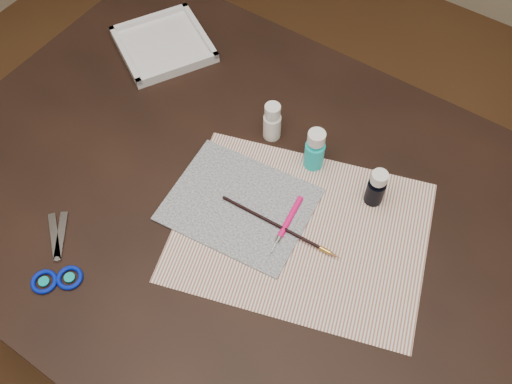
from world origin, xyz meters
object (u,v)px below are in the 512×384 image
Objects in this scene: paint_bottle_cyan at (315,149)px; palette_tray at (163,44)px; paint_bottle_navy at (376,188)px; scissors at (53,252)px; canvas at (239,204)px; paint_bottle_white at (272,121)px; paper at (301,231)px.

paint_bottle_cyan is 0.49× the size of palette_tray.
paint_bottle_navy is 0.60m from scissors.
paint_bottle_cyan is at bearing 67.92° from canvas.
scissors is (-0.28, -0.43, -0.04)m from paint_bottle_cyan.
paint_bottle_cyan reaches higher than canvas.
paint_bottle_white is at bearing -12.22° from palette_tray.
canvas is at bearing -90.01° from scissors.
palette_tray is at bearing 170.51° from paint_bottle_navy.
paint_bottle_navy is (0.08, 0.14, 0.04)m from paper.
paint_bottle_cyan is 0.46m from palette_tray.
paper is 5.36× the size of paint_bottle_navy.
paper is at bearing -43.44° from paint_bottle_white.
paint_bottle_white reaches higher than canvas.
paint_bottle_cyan is at bearing 176.45° from paint_bottle_navy.
paper is at bearing -67.24° from paint_bottle_cyan.
paint_bottle_cyan is 0.53× the size of scissors.
paint_bottle_white reaches higher than paint_bottle_navy.
scissors is at bearing -71.99° from palette_tray.
scissors is at bearing -123.38° from paint_bottle_cyan.
paint_bottle_navy is at bearing 60.31° from paper.
paper is at bearing -119.69° from paint_bottle_navy.
scissors is 0.55m from palette_tray.
paper is 0.45m from scissors.
paint_bottle_white is (-0.17, 0.16, 0.04)m from paper.
paper is 5.19× the size of paint_bottle_white.
scissors reaches higher than canvas.
paint_bottle_navy is at bearing -3.55° from paint_bottle_cyan.
palette_tray is at bearing 155.49° from paper.
paint_bottle_cyan is 0.52m from scissors.
paint_bottle_navy reaches higher than paper.
canvas is at bearing -143.07° from paint_bottle_navy.
canvas is 0.26m from paint_bottle_navy.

